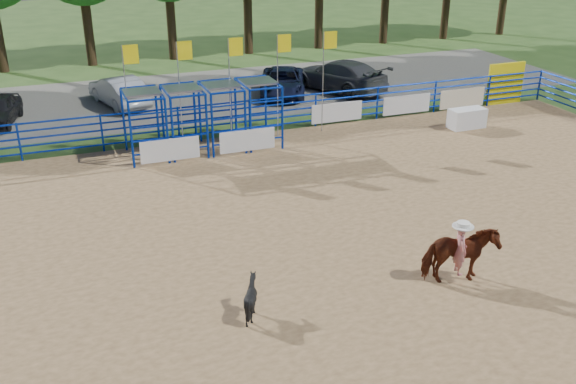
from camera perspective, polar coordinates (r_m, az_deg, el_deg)
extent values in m
plane|color=#3F5E25|center=(18.68, 5.96, -4.07)|extent=(120.00, 120.00, 0.00)
cube|color=#A47F52|center=(18.67, 5.96, -4.04)|extent=(30.00, 20.00, 0.02)
cube|color=slate|center=(33.72, -7.04, 8.68)|extent=(40.00, 10.00, 0.01)
cube|color=silver|center=(28.91, 15.62, 6.33)|extent=(1.60, 0.77, 0.84)
imported|color=maroon|center=(16.65, 15.00, -5.45)|extent=(1.93, 1.16, 1.53)
imported|color=#B51923|center=(16.27, 15.31, -2.90)|extent=(0.41, 0.54, 1.33)
cylinder|color=white|center=(15.98, 15.57, -0.68)|extent=(0.54, 0.54, 0.12)
imported|color=black|center=(15.01, -3.31, -9.36)|extent=(1.08, 1.03, 0.94)
imported|color=#95999E|center=(32.26, -14.80, 8.71)|extent=(2.59, 4.56, 1.42)
imported|color=#151B36|center=(33.09, -0.46, 9.75)|extent=(3.74, 5.19, 1.31)
imported|color=#505052|center=(33.92, 4.59, 10.28)|extent=(4.14, 5.94, 1.60)
cube|color=white|center=(24.18, -10.44, 3.71)|extent=(2.20, 0.04, 0.85)
cube|color=white|center=(24.83, -3.63, 4.61)|extent=(2.20, 0.04, 0.85)
cube|color=white|center=(28.43, 4.37, 7.08)|extent=(2.40, 0.04, 0.85)
cube|color=white|center=(30.03, 10.50, 7.66)|extent=(2.40, 0.04, 0.85)
cube|color=beige|center=(31.65, 15.22, 8.05)|extent=(2.40, 0.04, 0.90)
cube|color=yellow|center=(33.14, 18.75, 9.12)|extent=(2.00, 0.12, 2.00)
cylinder|color=#3F2B19|center=(41.24, -17.37, 13.98)|extent=(0.56, 0.56, 4.80)
cylinder|color=#3F2B19|center=(41.86, -10.35, 14.78)|extent=(0.56, 0.56, 4.80)
cylinder|color=#3F2B19|center=(43.05, -3.58, 15.34)|extent=(0.56, 0.56, 4.80)
cylinder|color=#3F2B19|center=(44.77, 2.77, 15.69)|extent=(0.56, 0.56, 4.80)
cylinder|color=#3F2B19|center=(46.97, 8.60, 15.84)|extent=(0.56, 0.56, 4.80)
cylinder|color=#3F2B19|center=(49.57, 13.87, 15.84)|extent=(0.56, 0.56, 4.80)
cylinder|color=#3F2B19|center=(52.52, 18.58, 15.74)|extent=(0.56, 0.56, 4.80)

